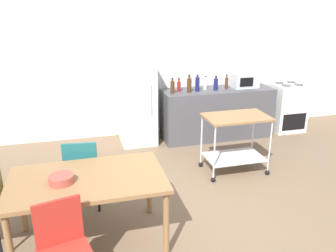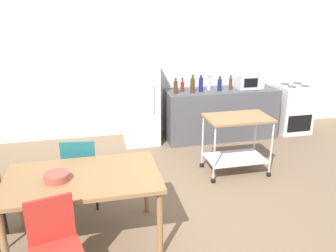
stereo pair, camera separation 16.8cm
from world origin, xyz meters
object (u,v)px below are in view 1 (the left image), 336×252
at_px(stove_oven, 286,107).
at_px(bottle_olive_oil, 172,87).
at_px(microwave, 244,80).
at_px(dining_table, 88,185).
at_px(bottle_soda, 189,85).
at_px(chair_teal, 82,169).
at_px(bottle_wine, 205,84).
at_px(kitchen_cart, 235,134).
at_px(bottle_sesame_oil, 226,83).
at_px(bottle_vinegar, 179,86).
at_px(refrigerator, 137,100).
at_px(fruit_bowl, 61,179).
at_px(bottle_soy_sauce, 197,84).
at_px(bottle_hot_sauce, 216,84).
at_px(chair_red, 64,248).

xyz_separation_m(stove_oven, bottle_olive_oil, (-2.32, -0.11, 0.56)).
bearing_deg(microwave, dining_table, -139.07).
height_order(bottle_olive_oil, bottle_soda, bottle_soda).
bearing_deg(chair_teal, bottle_wine, -132.92).
distance_m(kitchen_cart, bottle_sesame_oil, 1.49).
bearing_deg(bottle_soda, bottle_vinegar, 145.90).
relative_size(bottle_olive_oil, bottle_vinegar, 1.10).
bearing_deg(refrigerator, bottle_wine, -2.93).
xyz_separation_m(dining_table, refrigerator, (0.96, 2.61, 0.10)).
height_order(dining_table, bottle_sesame_oil, bottle_sesame_oil).
bearing_deg(dining_table, bottle_sesame_oil, 44.22).
relative_size(stove_oven, kitchen_cart, 1.01).
xyz_separation_m(chair_teal, kitchen_cart, (2.16, 0.45, 0.05)).
bearing_deg(bottle_soda, fruit_bowl, -130.03).
relative_size(bottle_vinegar, bottle_soy_sauce, 0.83).
relative_size(refrigerator, bottle_sesame_oil, 6.07).
bearing_deg(kitchen_cart, bottle_olive_oil, 114.14).
relative_size(chair_teal, bottle_soda, 2.96).
distance_m(dining_table, bottle_sesame_oil, 3.58).
xyz_separation_m(bottle_vinegar, bottle_hot_sauce, (0.65, -0.07, 0.01)).
xyz_separation_m(chair_teal, bottle_vinegar, (1.73, 1.85, 0.48)).
relative_size(bottle_soda, bottle_soy_sauce, 1.04).
relative_size(bottle_wine, fruit_bowl, 1.03).
height_order(bottle_soda, bottle_wine, bottle_soda).
relative_size(dining_table, bottle_wine, 6.26).
xyz_separation_m(chair_red, microwave, (3.15, 3.24, 0.51)).
bearing_deg(bottle_vinegar, bottle_hot_sauce, -6.31).
bearing_deg(fruit_bowl, stove_oven, 32.12).
xyz_separation_m(refrigerator, microwave, (1.97, -0.07, 0.25)).
xyz_separation_m(bottle_olive_oil, bottle_sesame_oil, (1.02, 0.07, -0.00)).
distance_m(refrigerator, bottle_soda, 0.93).
distance_m(dining_table, refrigerator, 2.78).
bearing_deg(stove_oven, bottle_wine, 179.36).
height_order(chair_red, bottle_soy_sauce, bottle_soy_sauce).
bearing_deg(bottle_olive_oil, refrigerator, 161.93).
height_order(bottle_vinegar, fruit_bowl, bottle_vinegar).
distance_m(kitchen_cart, microwave, 1.69).
height_order(chair_teal, bottle_soy_sauce, bottle_soy_sauce).
distance_m(bottle_wine, bottle_sesame_oil, 0.38).
height_order(bottle_vinegar, bottle_wine, bottle_wine).
relative_size(bottle_vinegar, bottle_sesame_oil, 0.93).
height_order(kitchen_cart, bottle_soda, bottle_soda).
relative_size(kitchen_cart, bottle_olive_oil, 3.47).
xyz_separation_m(chair_red, bottle_soda, (2.06, 3.12, 0.51)).
height_order(dining_table, bottle_soda, bottle_soda).
xyz_separation_m(dining_table, fruit_bowl, (-0.24, -0.04, 0.12)).
distance_m(bottle_vinegar, fruit_bowl, 3.21).
relative_size(kitchen_cart, bottle_soy_sauce, 3.16).
bearing_deg(dining_table, refrigerator, 69.85).
bearing_deg(bottle_vinegar, chair_red, -120.63).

